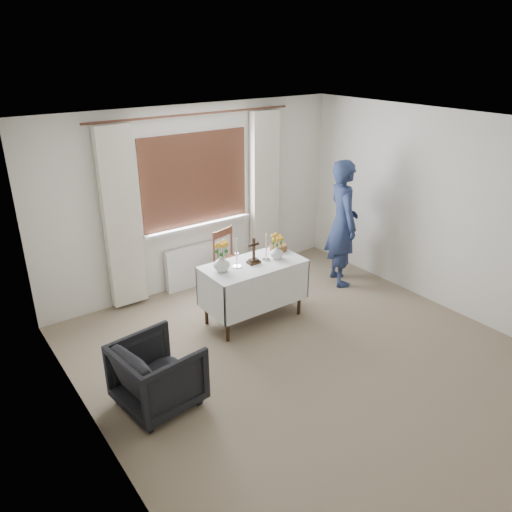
{
  "coord_description": "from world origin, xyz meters",
  "views": [
    {
      "loc": [
        -3.15,
        -3.31,
        3.21
      ],
      "look_at": [
        -0.09,
        0.96,
        0.96
      ],
      "focal_mm": 35.0,
      "sensor_mm": 36.0,
      "label": 1
    }
  ],
  "objects_px": {
    "altar_table": "(254,292)",
    "wooden_chair": "(233,262)",
    "person": "(342,223)",
    "flower_vase_left": "(222,263)",
    "armchair": "(158,374)",
    "flower_vase_right": "(277,252)",
    "wooden_cross": "(254,251)"
  },
  "relations": [
    {
      "from": "person",
      "to": "wooden_cross",
      "type": "height_order",
      "value": "person"
    },
    {
      "from": "flower_vase_left",
      "to": "flower_vase_right",
      "type": "height_order",
      "value": "flower_vase_left"
    },
    {
      "from": "altar_table",
      "to": "person",
      "type": "bearing_deg",
      "value": 5.44
    },
    {
      "from": "armchair",
      "to": "wooden_chair",
      "type": "bearing_deg",
      "value": -57.71
    },
    {
      "from": "flower_vase_left",
      "to": "wooden_chair",
      "type": "bearing_deg",
      "value": 49.45
    },
    {
      "from": "altar_table",
      "to": "wooden_cross",
      "type": "xyz_separation_m",
      "value": [
        0.01,
        0.01,
        0.54
      ]
    },
    {
      "from": "flower_vase_right",
      "to": "person",
      "type": "bearing_deg",
      "value": 8.46
    },
    {
      "from": "armchair",
      "to": "flower_vase_left",
      "type": "height_order",
      "value": "flower_vase_left"
    },
    {
      "from": "flower_vase_right",
      "to": "flower_vase_left",
      "type": "bearing_deg",
      "value": 173.8
    },
    {
      "from": "altar_table",
      "to": "person",
      "type": "relative_size",
      "value": 0.69
    },
    {
      "from": "wooden_cross",
      "to": "flower_vase_right",
      "type": "distance_m",
      "value": 0.33
    },
    {
      "from": "altar_table",
      "to": "wooden_chair",
      "type": "relative_size",
      "value": 1.38
    },
    {
      "from": "altar_table",
      "to": "wooden_cross",
      "type": "relative_size",
      "value": 3.84
    },
    {
      "from": "armchair",
      "to": "flower_vase_right",
      "type": "distance_m",
      "value": 2.18
    },
    {
      "from": "wooden_chair",
      "to": "armchair",
      "type": "distance_m",
      "value": 2.41
    },
    {
      "from": "armchair",
      "to": "person",
      "type": "distance_m",
      "value": 3.46
    },
    {
      "from": "flower_vase_left",
      "to": "flower_vase_right",
      "type": "xyz_separation_m",
      "value": [
        0.75,
        -0.08,
        -0.02
      ]
    },
    {
      "from": "wooden_chair",
      "to": "altar_table",
      "type": "bearing_deg",
      "value": -120.39
    },
    {
      "from": "person",
      "to": "flower_vase_right",
      "type": "distance_m",
      "value": 1.32
    },
    {
      "from": "altar_table",
      "to": "flower_vase_right",
      "type": "relative_size",
      "value": 7.23
    },
    {
      "from": "armchair",
      "to": "flower_vase_left",
      "type": "distance_m",
      "value": 1.57
    },
    {
      "from": "wooden_chair",
      "to": "armchair",
      "type": "height_order",
      "value": "wooden_chair"
    },
    {
      "from": "wooden_chair",
      "to": "flower_vase_right",
      "type": "relative_size",
      "value": 5.24
    },
    {
      "from": "wooden_cross",
      "to": "wooden_chair",
      "type": "bearing_deg",
      "value": 78.19
    },
    {
      "from": "person",
      "to": "flower_vase_right",
      "type": "relative_size",
      "value": 10.43
    },
    {
      "from": "wooden_cross",
      "to": "flower_vase_left",
      "type": "height_order",
      "value": "wooden_cross"
    },
    {
      "from": "wooden_cross",
      "to": "flower_vase_right",
      "type": "xyz_separation_m",
      "value": [
        0.31,
        -0.05,
        -0.08
      ]
    },
    {
      "from": "person",
      "to": "wooden_cross",
      "type": "bearing_deg",
      "value": 118.98
    },
    {
      "from": "wooden_chair",
      "to": "armchair",
      "type": "bearing_deg",
      "value": -156.23
    },
    {
      "from": "wooden_chair",
      "to": "flower_vase_right",
      "type": "bearing_deg",
      "value": -97.04
    },
    {
      "from": "armchair",
      "to": "person",
      "type": "height_order",
      "value": "person"
    },
    {
      "from": "wooden_cross",
      "to": "person",
      "type": "bearing_deg",
      "value": 7.28
    }
  ]
}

